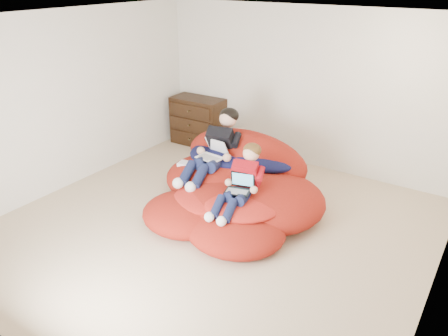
# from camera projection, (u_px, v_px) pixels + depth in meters

# --- Properties ---
(room_shell) EXTENTS (5.10, 5.10, 2.77)m
(room_shell) POSITION_uv_depth(u_px,v_px,m) (213.00, 213.00, 5.39)
(room_shell) COLOR tan
(room_shell) RESTS_ON ground
(dresser) EXTENTS (0.97, 0.55, 0.86)m
(dresser) POSITION_uv_depth(u_px,v_px,m) (198.00, 121.00, 7.96)
(dresser) COLOR black
(dresser) RESTS_ON ground
(beanbag_pile) EXTENTS (2.45, 2.36, 0.92)m
(beanbag_pile) POSITION_uv_depth(u_px,v_px,m) (236.00, 187.00, 5.94)
(beanbag_pile) COLOR #A11D12
(beanbag_pile) RESTS_ON ground
(cream_pillow) EXTENTS (0.42, 0.27, 0.27)m
(cream_pillow) POSITION_uv_depth(u_px,v_px,m) (241.00, 137.00, 6.69)
(cream_pillow) COLOR #EDE5CE
(cream_pillow) RESTS_ON beanbag_pile
(older_boy) EXTENTS (0.46, 1.28, 0.84)m
(older_boy) POSITION_uv_depth(u_px,v_px,m) (216.00, 145.00, 6.09)
(older_boy) COLOR black
(older_boy) RESTS_ON beanbag_pile
(younger_boy) EXTENTS (0.37, 0.98, 0.73)m
(younger_boy) POSITION_uv_depth(u_px,v_px,m) (242.00, 179.00, 5.31)
(younger_boy) COLOR #A80E17
(younger_boy) RESTS_ON beanbag_pile
(laptop_white) EXTENTS (0.37, 0.39, 0.23)m
(laptop_white) POSITION_uv_depth(u_px,v_px,m) (213.00, 152.00, 6.06)
(laptop_white) COLOR white
(laptop_white) RESTS_ON older_boy
(laptop_black) EXTENTS (0.35, 0.32, 0.22)m
(laptop_black) POSITION_uv_depth(u_px,v_px,m) (240.00, 186.00, 5.31)
(laptop_black) COLOR black
(laptop_black) RESTS_ON younger_boy
(power_adapter) EXTENTS (0.17, 0.17, 0.06)m
(power_adapter) POSITION_uv_depth(u_px,v_px,m) (184.00, 164.00, 6.25)
(power_adapter) COLOR white
(power_adapter) RESTS_ON beanbag_pile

